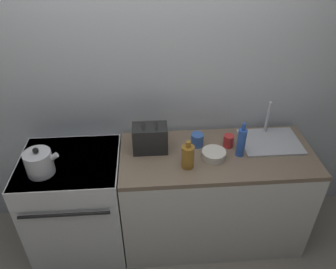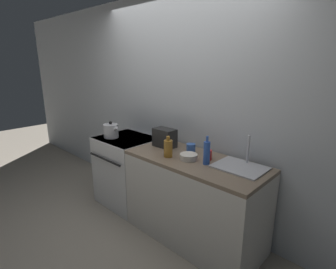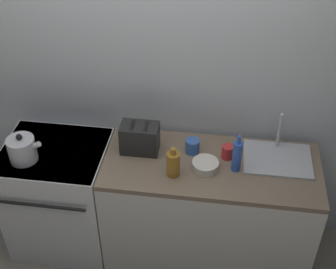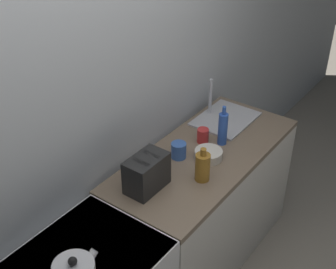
{
  "view_description": "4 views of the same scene",
  "coord_description": "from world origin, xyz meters",
  "views": [
    {
      "loc": [
        0.01,
        -1.56,
        2.39
      ],
      "look_at": [
        0.15,
        0.32,
        1.08
      ],
      "focal_mm": 35.0,
      "sensor_mm": 36.0,
      "label": 1
    },
    {
      "loc": [
        2.0,
        -1.63,
        1.83
      ],
      "look_at": [
        0.07,
        0.4,
        1.04
      ],
      "focal_mm": 28.0,
      "sensor_mm": 36.0,
      "label": 2
    },
    {
      "loc": [
        0.55,
        -2.02,
        2.95
      ],
      "look_at": [
        0.21,
        0.38,
        1.06
      ],
      "focal_mm": 50.0,
      "sensor_mm": 36.0,
      "label": 3
    },
    {
      "loc": [
        -1.6,
        -0.95,
        2.6
      ],
      "look_at": [
        0.24,
        0.41,
        1.14
      ],
      "focal_mm": 50.0,
      "sensor_mm": 36.0,
      "label": 4
    }
  ],
  "objects": [
    {
      "name": "stove",
      "position": [
        -0.58,
        0.31,
        0.46
      ],
      "size": [
        0.72,
        0.65,
        0.89
      ],
      "color": "silver",
      "rests_on": "ground_plane"
    },
    {
      "name": "cup_red",
      "position": [
        0.61,
        0.4,
        0.94
      ],
      "size": [
        0.08,
        0.08,
        0.1
      ],
      "color": "red",
      "rests_on": "counter_block"
    },
    {
      "name": "wall_back",
      "position": [
        0.0,
        0.69,
        1.3
      ],
      "size": [
        8.0,
        0.05,
        2.6
      ],
      "color": "silver",
      "rests_on": "ground_plane"
    },
    {
      "name": "bottle_amber",
      "position": [
        0.27,
        0.19,
        0.98
      ],
      "size": [
        0.09,
        0.09,
        0.21
      ],
      "color": "#9E6B23",
      "rests_on": "counter_block"
    },
    {
      "name": "cup_blue",
      "position": [
        0.37,
        0.43,
        0.94
      ],
      "size": [
        0.1,
        0.1,
        0.1
      ],
      "color": "#3860B2",
      "rests_on": "counter_block"
    },
    {
      "name": "sink_tray",
      "position": [
        0.95,
        0.43,
        0.91
      ],
      "size": [
        0.45,
        0.35,
        0.28
      ],
      "color": "#B7B7BC",
      "rests_on": "counter_block"
    },
    {
      "name": "counter_block",
      "position": [
        0.52,
        0.32,
        0.45
      ],
      "size": [
        1.44,
        0.64,
        0.89
      ],
      "color": "silver",
      "rests_on": "ground_plane"
    },
    {
      "name": "kettle",
      "position": [
        -0.73,
        0.19,
        0.98
      ],
      "size": [
        0.23,
        0.18,
        0.21
      ],
      "color": "silver",
      "rests_on": "stove"
    },
    {
      "name": "toaster",
      "position": [
        0.02,
        0.4,
        1.0
      ],
      "size": [
        0.26,
        0.16,
        0.21
      ],
      "color": "black",
      "rests_on": "counter_block"
    },
    {
      "name": "bowl",
      "position": [
        0.48,
        0.27,
        0.92
      ],
      "size": [
        0.17,
        0.17,
        0.06
      ],
      "color": "beige",
      "rests_on": "counter_block"
    },
    {
      "name": "ground_plane",
      "position": [
        0.0,
        0.0,
        0.0
      ],
      "size": [
        12.0,
        12.0,
        0.0
      ],
      "primitive_type": "plane",
      "color": "gray"
    },
    {
      "name": "bottle_blue",
      "position": [
        0.67,
        0.29,
        1.01
      ],
      "size": [
        0.06,
        0.06,
        0.27
      ],
      "color": "#2D56B7",
      "rests_on": "counter_block"
    }
  ]
}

